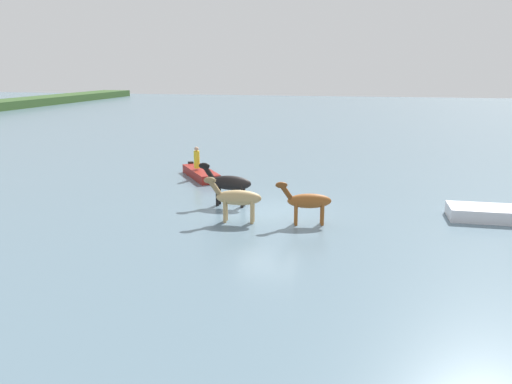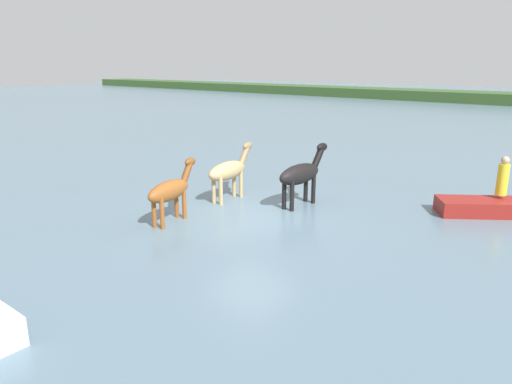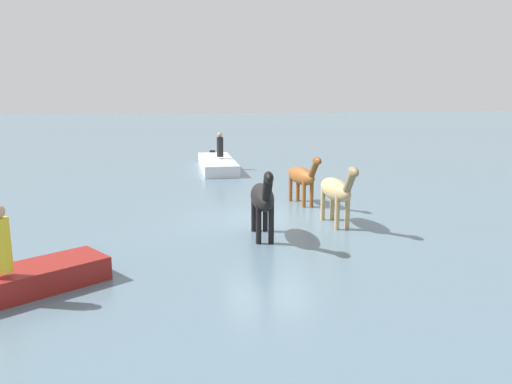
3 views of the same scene
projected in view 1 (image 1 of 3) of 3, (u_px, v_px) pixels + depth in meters
name	position (u px, v px, depth m)	size (l,w,h in m)	color
ground_plane	(268.00, 211.00, 21.20)	(175.00, 175.00, 0.00)	slate
horse_dark_mare	(228.00, 183.00, 21.81)	(0.63, 2.42, 1.88)	black
horse_lead	(237.00, 198.00, 19.51)	(0.68, 2.32, 1.80)	tan
horse_chestnut_trailing	(307.00, 201.00, 19.23)	(0.86, 2.20, 1.70)	brown
boat_motor_center	(201.00, 175.00, 27.64)	(3.64, 3.05, 0.71)	maroon
person_spotter_bow	(197.00, 158.00, 27.29)	(0.32, 0.32, 1.19)	yellow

